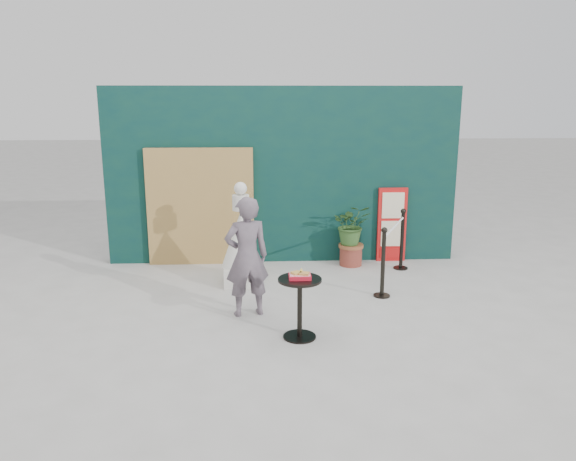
{
  "coord_description": "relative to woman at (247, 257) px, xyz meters",
  "views": [
    {
      "loc": [
        -0.38,
        -6.45,
        2.88
      ],
      "look_at": [
        0.0,
        1.2,
        1.0
      ],
      "focal_mm": 35.0,
      "sensor_mm": 36.0,
      "label": 1
    }
  ],
  "objects": [
    {
      "name": "menu_board",
      "position": [
        2.47,
        2.36,
        -0.15
      ],
      "size": [
        0.5,
        0.07,
        1.3
      ],
      "color": "red",
      "rests_on": "ground"
    },
    {
      "name": "cafe_table",
      "position": [
        0.64,
        -0.76,
        -0.3
      ],
      "size": [
        0.52,
        0.52,
        0.75
      ],
      "color": "black",
      "rests_on": "ground"
    },
    {
      "name": "back_wall",
      "position": [
        0.57,
        2.55,
        0.7
      ],
      "size": [
        6.0,
        0.3,
        3.0
      ],
      "primitive_type": "cube",
      "color": "#092A2B",
      "rests_on": "ground"
    },
    {
      "name": "food_basket",
      "position": [
        0.64,
        -0.76,
        -0.01
      ],
      "size": [
        0.26,
        0.19,
        0.11
      ],
      "color": "red",
      "rests_on": "cafe_table"
    },
    {
      "name": "bamboo_fence",
      "position": [
        -0.83,
        2.34,
        0.2
      ],
      "size": [
        1.8,
        0.08,
        2.0
      ],
      "primitive_type": "cube",
      "color": "tan",
      "rests_on": "ground"
    },
    {
      "name": "woman",
      "position": [
        0.0,
        0.0,
        0.0
      ],
      "size": [
        0.66,
        0.52,
        1.6
      ],
      "primitive_type": "imported",
      "rotation": [
        0.0,
        0.0,
        3.4
      ],
      "color": "#675863",
      "rests_on": "ground"
    },
    {
      "name": "ground",
      "position": [
        0.57,
        -0.6,
        -0.8
      ],
      "size": [
        60.0,
        60.0,
        0.0
      ],
      "primitive_type": "plane",
      "color": "#ADAAA5",
      "rests_on": "ground"
    },
    {
      "name": "statue",
      "position": [
        -0.11,
        1.24,
        -0.15
      ],
      "size": [
        0.62,
        0.62,
        1.59
      ],
      "color": "silver",
      "rests_on": "ground"
    },
    {
      "name": "stanchion_barrier",
      "position": [
        2.24,
        1.24,
        -0.31
      ],
      "size": [
        0.84,
        1.54,
        1.03
      ],
      "color": "black",
      "rests_on": "ground"
    },
    {
      "name": "planter",
      "position": [
        1.72,
        2.13,
        -0.18
      ],
      "size": [
        0.63,
        0.54,
        1.06
      ],
      "color": "brown",
      "rests_on": "ground"
    }
  ]
}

